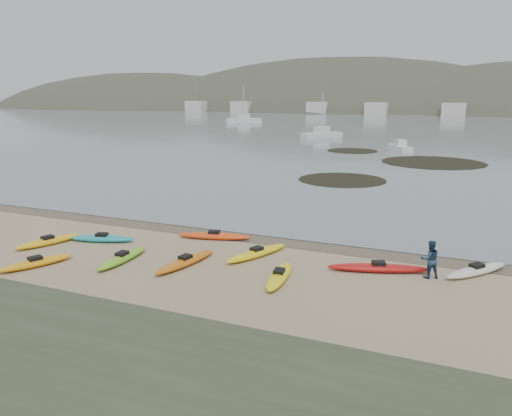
% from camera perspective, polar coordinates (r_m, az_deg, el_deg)
% --- Properties ---
extents(ground, '(600.00, 600.00, 0.00)m').
position_cam_1_polar(ground, '(26.60, 0.00, -3.15)').
color(ground, tan).
rests_on(ground, ground).
extents(wet_sand, '(60.00, 60.00, 0.00)m').
position_cam_1_polar(wet_sand, '(26.33, -0.26, -3.31)').
color(wet_sand, brown).
rests_on(wet_sand, ground).
extents(water, '(1200.00, 1200.00, 0.00)m').
position_cam_1_polar(water, '(323.72, 21.76, 10.93)').
color(water, slate).
rests_on(water, ground).
extents(kayaks, '(21.99, 9.79, 0.34)m').
position_cam_1_polar(kayaks, '(22.96, -5.22, -5.44)').
color(kayaks, red).
rests_on(kayaks, ground).
extents(person_east, '(0.96, 0.89, 1.60)m').
position_cam_1_polar(person_east, '(21.65, 19.26, -5.55)').
color(person_east, navy).
rests_on(person_east, ground).
extents(kelp_mats, '(19.03, 28.84, 0.04)m').
position_cam_1_polar(kelp_mats, '(55.05, 15.58, 4.91)').
color(kelp_mats, black).
rests_on(kelp_mats, water).
extents(moored_boats, '(89.56, 73.62, 1.24)m').
position_cam_1_polar(moored_boats, '(109.32, 21.93, 8.61)').
color(moored_boats, silver).
rests_on(moored_boats, ground).
extents(far_town, '(199.00, 5.00, 4.00)m').
position_cam_1_polar(far_town, '(168.61, 22.13, 10.36)').
color(far_town, beige).
rests_on(far_town, ground).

